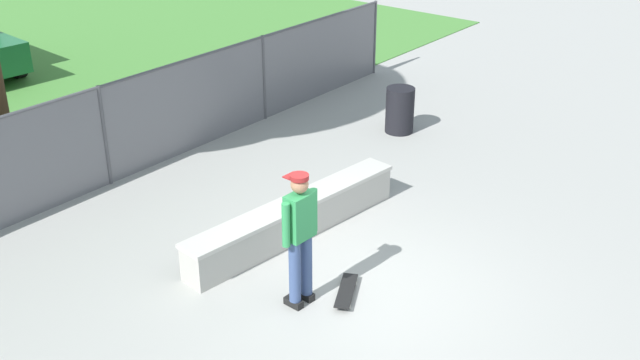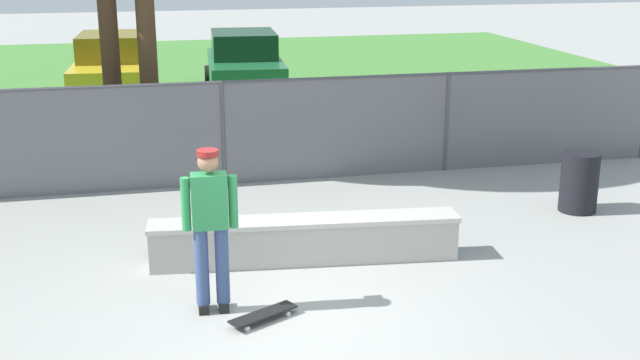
{
  "view_description": "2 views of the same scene",
  "coord_description": "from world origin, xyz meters",
  "px_view_note": "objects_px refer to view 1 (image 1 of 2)",
  "views": [
    {
      "loc": [
        -6.85,
        -4.82,
        5.72
      ],
      "look_at": [
        0.96,
        1.42,
        0.86
      ],
      "focal_mm": 42.55,
      "sensor_mm": 36.0,
      "label": 1
    },
    {
      "loc": [
        -1.33,
        -7.78,
        3.95
      ],
      "look_at": [
        0.79,
        1.53,
        1.1
      ],
      "focal_mm": 45.46,
      "sensor_mm": 36.0,
      "label": 2
    }
  ],
  "objects_px": {
    "skateboarder": "(300,234)",
    "skateboard": "(346,291)",
    "trash_bin": "(400,110)",
    "concrete_ledge": "(295,218)"
  },
  "relations": [
    {
      "from": "concrete_ledge",
      "to": "skateboarder",
      "type": "distance_m",
      "value": 1.89
    },
    {
      "from": "skateboard",
      "to": "trash_bin",
      "type": "height_order",
      "value": "trash_bin"
    },
    {
      "from": "concrete_ledge",
      "to": "skateboarder",
      "type": "height_order",
      "value": "skateboarder"
    },
    {
      "from": "concrete_ledge",
      "to": "trash_bin",
      "type": "height_order",
      "value": "trash_bin"
    },
    {
      "from": "concrete_ledge",
      "to": "skateboarder",
      "type": "bearing_deg",
      "value": -137.21
    },
    {
      "from": "skateboard",
      "to": "trash_bin",
      "type": "distance_m",
      "value": 5.83
    },
    {
      "from": "skateboarder",
      "to": "skateboard",
      "type": "height_order",
      "value": "skateboarder"
    },
    {
      "from": "skateboarder",
      "to": "skateboard",
      "type": "bearing_deg",
      "value": -35.86
    },
    {
      "from": "concrete_ledge",
      "to": "trash_bin",
      "type": "distance_m",
      "value": 4.55
    },
    {
      "from": "skateboarder",
      "to": "skateboard",
      "type": "distance_m",
      "value": 1.14
    }
  ]
}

